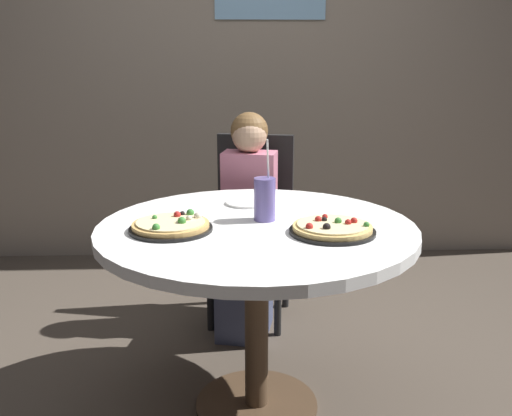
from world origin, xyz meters
name	(u,v)px	position (x,y,z in m)	size (l,w,h in m)	color
ground_plane	(257,406)	(0.00, 0.00, 0.00)	(8.00, 8.00, 0.00)	#4C4238
wall_with_window	(244,39)	(0.00, 1.89, 1.45)	(5.20, 0.14, 2.90)	gray
dining_table	(257,252)	(0.00, 0.00, 0.65)	(1.16, 1.16, 0.75)	white
chair_wooden	(253,217)	(0.02, 0.89, 0.53)	(0.47, 0.47, 0.95)	black
diner_child	(247,236)	(-0.02, 0.71, 0.48)	(0.32, 0.43, 1.08)	#3F4766
pizza_veggie	(332,228)	(0.26, -0.11, 0.77)	(0.30, 0.30, 0.05)	black
pizza_cheese	(171,226)	(-0.30, -0.06, 0.77)	(0.29, 0.29, 0.05)	black
soda_cup	(265,199)	(0.03, 0.06, 0.83)	(0.08, 0.08, 0.31)	#6659A5
plate_small	(247,203)	(-0.02, 0.31, 0.76)	(0.18, 0.18, 0.01)	white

